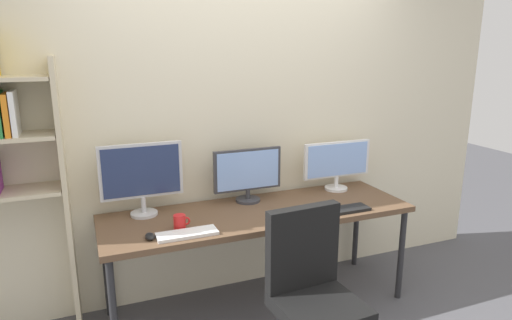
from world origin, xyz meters
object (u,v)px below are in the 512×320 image
Objects in this scene: office_chair at (313,314)px; keyboard_right at (346,209)px; desk at (259,217)px; monitor_left at (142,175)px; keyboard_left at (187,234)px; coffee_mug at (180,222)px; monitor_right at (337,163)px; monitor_center at (248,173)px; computer_mouse at (150,236)px.

keyboard_right is (0.56, 0.56, 0.35)m from office_chair.
monitor_left is (-0.75, 0.21, 0.33)m from desk.
keyboard_left is 3.46× the size of coffee_mug.
coffee_mug is (-1.33, -0.33, -0.18)m from monitor_right.
keyboard_left is at bearing 180.00° from keyboard_right.
monitor_left is 0.44m from coffee_mug.
monitor_left is (-0.76, 1.00, 0.62)m from office_chair.
desk is 0.85m from monitor_left.
desk is at bearing 22.33° from keyboard_left.
monitor_left is 1.64× the size of keyboard_right.
office_chair is 1.14m from monitor_center.
monitor_center is 1.39× the size of keyboard_left.
monitor_left is at bearing 180.00° from monitor_center.
monitor_left reaches higher than computer_mouse.
monitor_right is 1.38m from coffee_mug.
monitor_right is (0.75, 0.00, 0.01)m from monitor_center.
desk is 5.84× the size of keyboard_left.
monitor_left is 5.12× the size of coffee_mug.
keyboard_left is at bearing -141.70° from monitor_center.
desk is at bearing -164.21° from monitor_right.
monitor_left is 0.95× the size of monitor_right.
desk is 0.61m from keyboard_left.
monitor_right reaches higher than coffee_mug.
office_chair reaches higher than desk.
monitor_center reaches higher than computer_mouse.
monitor_left is at bearing 127.11° from office_chair.
desk is at bearing -15.80° from monitor_left.
monitor_center reaches higher than desk.
keyboard_left is at bearing -8.30° from computer_mouse.
monitor_center is 0.90m from computer_mouse.
monitor_left reaches higher than monitor_center.
keyboard_right is 1.14m from coffee_mug.
keyboard_left is at bearing -82.37° from coffee_mug.
keyboard_right is at bearing -113.31° from monitor_right.
coffee_mug is at bearing 174.11° from keyboard_right.
office_chair is at bearing -89.73° from monitor_center.
keyboard_right is at bearing -1.35° from computer_mouse.
coffee_mug is (0.20, 0.09, 0.03)m from computer_mouse.
computer_mouse is at bearing -164.94° from monitor_right.
monitor_center is 0.68m from coffee_mug.
coffee_mug is at bearing -166.22° from monitor_right.
monitor_right is at bearing 15.79° from desk.
monitor_right is at bearing 53.24° from office_chair.
monitor_center is 0.75m from monitor_right.
monitor_right is 0.53m from keyboard_right.
monitor_right is 5.41× the size of coffee_mug.
desk is 0.83m from monitor_right.
coffee_mug is at bearing 130.77° from office_chair.
office_chair is 1.37m from monitor_right.
monitor_left is at bearing 118.26° from coffee_mug.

